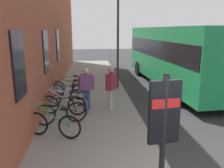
{
  "coord_description": "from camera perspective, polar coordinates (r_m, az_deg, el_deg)",
  "views": [
    {
      "loc": [
        -3.63,
        1.79,
        3.22
      ],
      "look_at": [
        4.09,
        1.06,
        1.39
      ],
      "focal_mm": 37.26,
      "sensor_mm": 36.0,
      "label": 1
    }
  ],
  "objects": [
    {
      "name": "bicycle_leaning_wall",
      "position": [
        7.12,
        -14.21,
        -9.58
      ],
      "size": [
        0.72,
        1.69,
        0.97
      ],
      "color": "black",
      "rests_on": "sidewalk_pavement"
    },
    {
      "name": "city_bus",
      "position": [
        13.79,
        15.07,
        7.37
      ],
      "size": [
        10.61,
        3.06,
        3.35
      ],
      "color": "#1E8C4C",
      "rests_on": "ground"
    },
    {
      "name": "transit_info_sign",
      "position": [
        4.05,
        12.64,
        -8.82
      ],
      "size": [
        0.16,
        0.56,
        2.4
      ],
      "color": "black",
      "rests_on": "sidewalk_pavement"
    },
    {
      "name": "bicycle_under_window",
      "position": [
        8.0,
        -12.35,
        -6.88
      ],
      "size": [
        0.53,
        1.75,
        0.97
      ],
      "color": "black",
      "rests_on": "sidewalk_pavement"
    },
    {
      "name": "bicycle_far_end",
      "position": [
        9.74,
        -11.31,
        -3.19
      ],
      "size": [
        0.48,
        1.77,
        0.97
      ],
      "color": "black",
      "rests_on": "sidewalk_pavement"
    },
    {
      "name": "pedestrian_by_facade",
      "position": [
        9.02,
        -0.12,
        -0.03
      ],
      "size": [
        0.53,
        0.48,
        1.69
      ],
      "color": "#B2A599",
      "rests_on": "sidewalk_pavement"
    },
    {
      "name": "bicycle_mid_rack",
      "position": [
        8.82,
        -11.83,
        -4.95
      ],
      "size": [
        0.58,
        1.74,
        0.97
      ],
      "color": "black",
      "rests_on": "sidewalk_pavement"
    },
    {
      "name": "pedestrian_crossing_street",
      "position": [
        9.05,
        -6.32,
        -0.16
      ],
      "size": [
        0.25,
        0.63,
        1.66
      ],
      "color": "#334C8C",
      "rests_on": "sidewalk_pavement"
    },
    {
      "name": "bicycle_end_of_row",
      "position": [
        11.49,
        -10.63,
        -0.65
      ],
      "size": [
        0.69,
        1.7,
        0.97
      ],
      "color": "black",
      "rests_on": "sidewalk_pavement"
    },
    {
      "name": "bicycle_nearest_sign",
      "position": [
        10.67,
        -10.78,
        -1.72
      ],
      "size": [
        0.51,
        1.75,
        0.97
      ],
      "color": "black",
      "rests_on": "sidewalk_pavement"
    },
    {
      "name": "ground",
      "position": [
        10.53,
        10.26,
        -4.78
      ],
      "size": [
        60.0,
        60.0,
        0.0
      ],
      "primitive_type": "plane",
      "color": "#2D2D30"
    },
    {
      "name": "street_lamp",
      "position": [
        12.51,
        1.48,
        13.35
      ],
      "size": [
        0.28,
        0.28,
        5.29
      ],
      "color": "#333338",
      "rests_on": "sidewalk_pavement"
    },
    {
      "name": "sidewalk_pavement",
      "position": [
        12.06,
        -5.03,
        -2.02
      ],
      "size": [
        24.0,
        3.5,
        0.12
      ],
      "primitive_type": "cube",
      "color": "gray",
      "rests_on": "ground"
    }
  ]
}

